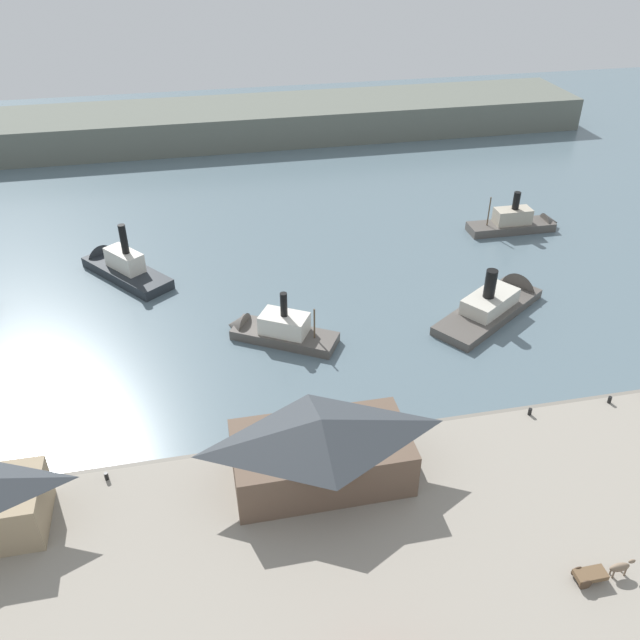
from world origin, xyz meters
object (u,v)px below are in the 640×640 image
at_px(horse_cart, 601,572).
at_px(mooring_post_center_east, 610,400).
at_px(mooring_post_east, 530,412).
at_px(ferry_mid_harbor, 520,223).
at_px(ferry_outer_harbor, 118,265).
at_px(ferry_shed_customs_shed, 321,448).
at_px(mooring_post_west, 106,476).
at_px(ferry_moored_east, 500,300).
at_px(ferry_approaching_east, 273,330).

relative_size(horse_cart, mooring_post_center_east, 6.41).
height_order(mooring_post_east, ferry_mid_harbor, ferry_mid_harbor).
relative_size(mooring_post_east, ferry_outer_harbor, 0.05).
bearing_deg(mooring_post_east, ferry_shed_customs_shed, -170.34).
bearing_deg(ferry_outer_harbor, mooring_post_center_east, -38.36).
bearing_deg(mooring_post_east, mooring_post_center_east, 0.23).
bearing_deg(mooring_post_center_east, ferry_mid_harbor, 76.07).
distance_m(ferry_shed_customs_shed, mooring_post_west, 23.19).
bearing_deg(ferry_moored_east, ferry_shed_customs_shed, -139.18).
bearing_deg(ferry_approaching_east, mooring_post_east, -41.01).
distance_m(mooring_post_center_east, ferry_approaching_east, 44.91).
relative_size(ferry_shed_customs_shed, horse_cart, 3.26).
bearing_deg(mooring_post_center_east, horse_cart, -123.69).
xyz_separation_m(ferry_shed_customs_shed, mooring_post_center_east, (37.06, 4.55, -3.62)).
xyz_separation_m(horse_cart, ferry_approaching_east, (-23.34, 45.92, -0.68)).
bearing_deg(ferry_mid_harbor, mooring_post_center_east, -103.93).
relative_size(ferry_approaching_east, ferry_moored_east, 0.74).
height_order(mooring_post_west, ferry_mid_harbor, ferry_mid_harbor).
bearing_deg(mooring_post_center_east, mooring_post_west, -179.63).
bearing_deg(horse_cart, ferry_mid_harbor, 69.36).
relative_size(mooring_post_east, ferry_approaching_east, 0.05).
bearing_deg(mooring_post_center_east, mooring_post_east, -179.77).
bearing_deg(horse_cart, ferry_moored_east, 75.98).
bearing_deg(ferry_mid_harbor, ferry_moored_east, -121.67).
relative_size(horse_cart, ferry_outer_harbor, 0.31).
xyz_separation_m(mooring_post_center_east, ferry_outer_harbor, (-60.55, 47.92, -0.17)).
relative_size(mooring_post_center_east, ferry_outer_harbor, 0.05).
distance_m(ferry_approaching_east, ferry_moored_east, 35.08).
relative_size(ferry_outer_harbor, ferry_approaching_east, 1.13).
bearing_deg(ferry_moored_east, ferry_approaching_east, -178.30).
distance_m(mooring_post_center_east, ferry_mid_harbor, 51.21).
bearing_deg(mooring_post_center_east, ferry_approaching_east, 147.93).
distance_m(ferry_shed_customs_shed, ferry_outer_harbor, 57.62).
relative_size(ferry_shed_customs_shed, mooring_post_east, 20.89).
distance_m(mooring_post_west, ferry_approaching_east, 32.42).
distance_m(ferry_shed_customs_shed, ferry_mid_harbor, 73.46).
bearing_deg(horse_cart, ferry_shed_customs_shed, 141.91).
relative_size(horse_cart, mooring_post_east, 6.41).
bearing_deg(mooring_post_west, ferry_moored_east, 24.06).
distance_m(mooring_post_west, mooring_post_east, 49.00).
relative_size(horse_cart, ferry_moored_east, 0.26).
distance_m(mooring_post_east, ferry_approaching_east, 36.41).
distance_m(ferry_shed_customs_shed, mooring_post_east, 27.10).
bearing_deg(ferry_outer_harbor, mooring_post_west, -88.85).
bearing_deg(mooring_post_east, ferry_approaching_east, 138.99).
height_order(mooring_post_center_east, ferry_mid_harbor, ferry_mid_harbor).
bearing_deg(ferry_shed_customs_shed, ferry_outer_harbor, 114.12).
height_order(ferry_outer_harbor, ferry_approaching_east, ferry_outer_harbor).
xyz_separation_m(mooring_post_west, ferry_outer_harbor, (-0.97, 48.31, -0.17)).
height_order(mooring_post_west, ferry_approaching_east, ferry_approaching_east).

